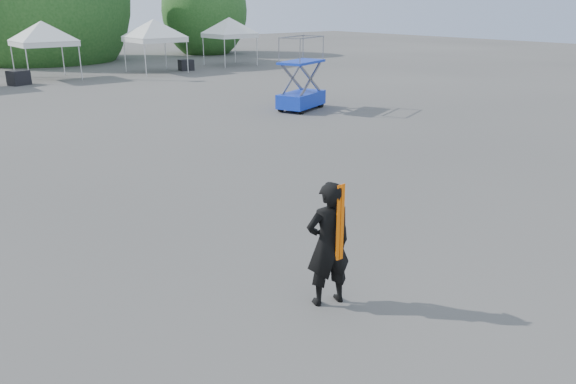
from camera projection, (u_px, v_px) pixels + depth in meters
ground at (254, 270)px, 9.56m from camera, size 120.00×120.00×0.00m
tree_far_e at (205, 11)px, 48.67m from camera, size 3.84×3.84×5.84m
tent_f at (42, 26)px, 32.22m from camera, size 4.42×4.42×3.88m
tent_g at (154, 23)px, 35.60m from camera, size 4.43×4.43×3.88m
tent_h at (229, 21)px, 39.73m from camera, size 4.21×4.21×3.88m
man at (328, 244)px, 8.24m from camera, size 0.81×0.65×1.93m
scissor_lift at (301, 73)px, 23.39m from camera, size 2.59×1.90×3.00m
crate_mid at (19, 78)px, 30.81m from camera, size 1.22×1.08×0.79m
crate_east at (186, 65)px, 37.46m from camera, size 0.99×0.82×0.70m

